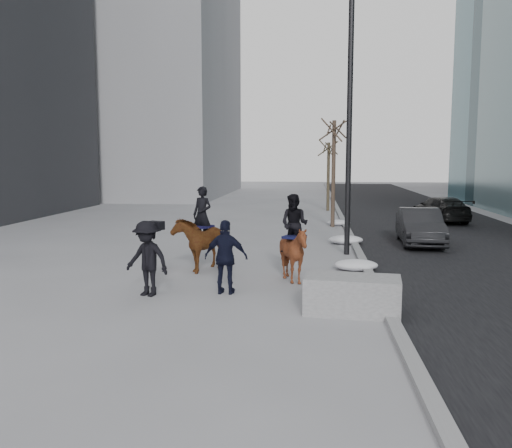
# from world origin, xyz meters

# --- Properties ---
(ground) EXTENTS (120.00, 120.00, 0.00)m
(ground) POSITION_xyz_m (0.00, 0.00, 0.00)
(ground) COLOR gray
(ground) RESTS_ON ground
(road) EXTENTS (8.00, 90.00, 0.01)m
(road) POSITION_xyz_m (7.00, 10.00, 0.01)
(road) COLOR black
(road) RESTS_ON ground
(curb) EXTENTS (0.25, 90.00, 0.12)m
(curb) POSITION_xyz_m (3.00, 10.00, 0.06)
(curb) COLOR gray
(curb) RESTS_ON ground
(planter) EXTENTS (2.03, 1.19, 0.77)m
(planter) POSITION_xyz_m (2.28, -1.53, 0.39)
(planter) COLOR #99999C
(planter) RESTS_ON ground
(car_near) EXTENTS (1.62, 4.10, 1.33)m
(car_near) POSITION_xyz_m (5.42, 7.80, 0.66)
(car_near) COLOR black
(car_near) RESTS_ON ground
(car_far) EXTENTS (2.41, 4.56, 1.26)m
(car_far) POSITION_xyz_m (7.87, 15.29, 0.63)
(car_far) COLOR black
(car_far) RESTS_ON ground
(tree_near) EXTENTS (1.20, 1.20, 5.42)m
(tree_near) POSITION_xyz_m (2.40, 12.63, 2.71)
(tree_near) COLOR #372C20
(tree_near) RESTS_ON ground
(tree_far) EXTENTS (1.20, 1.20, 4.56)m
(tree_far) POSITION_xyz_m (2.40, 20.46, 2.28)
(tree_far) COLOR #342B1E
(tree_far) RESTS_ON ground
(mounted_left) EXTENTS (1.51, 2.03, 2.38)m
(mounted_left) POSITION_xyz_m (-1.71, 2.54, 0.89)
(mounted_left) COLOR #501E10
(mounted_left) RESTS_ON ground
(mounted_right) EXTENTS (1.61, 1.69, 2.27)m
(mounted_right) POSITION_xyz_m (0.99, 1.18, 0.91)
(mounted_right) COLOR #502310
(mounted_right) RESTS_ON ground
(feeder) EXTENTS (1.06, 0.89, 1.75)m
(feeder) POSITION_xyz_m (-0.57, -0.18, 0.88)
(feeder) COLOR black
(feeder) RESTS_ON ground
(camera_crew) EXTENTS (1.29, 1.01, 1.75)m
(camera_crew) POSITION_xyz_m (-2.35, -0.54, 0.89)
(camera_crew) COLOR black
(camera_crew) RESTS_ON ground
(lamppost) EXTENTS (0.25, 2.65, 9.09)m
(lamppost) POSITION_xyz_m (2.60, 5.19, 4.99)
(lamppost) COLOR black
(lamppost) RESTS_ON ground
(snow_piles) EXTENTS (1.27, 11.06, 0.32)m
(snow_piles) POSITION_xyz_m (2.70, 7.25, 0.15)
(snow_piles) COLOR silver
(snow_piles) RESTS_ON ground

